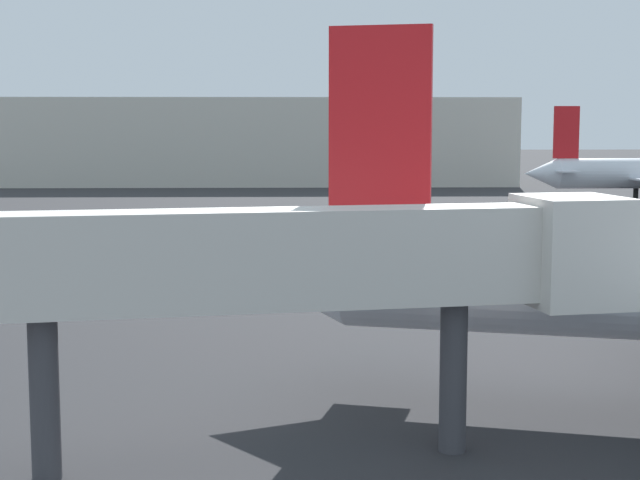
% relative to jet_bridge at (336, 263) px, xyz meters
% --- Properties ---
extents(jet_bridge, '(16.77, 4.98, 6.55)m').
position_rel_jet_bridge_xyz_m(jet_bridge, '(0.00, 0.00, 0.00)').
color(jet_bridge, silver).
rests_on(jet_bridge, ground_plane).
extents(terminal_building, '(71.30, 20.62, 11.78)m').
position_rel_jet_bridge_xyz_m(terminal_building, '(-6.61, 114.64, 0.90)').
color(terminal_building, beige).
rests_on(terminal_building, ground_plane).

